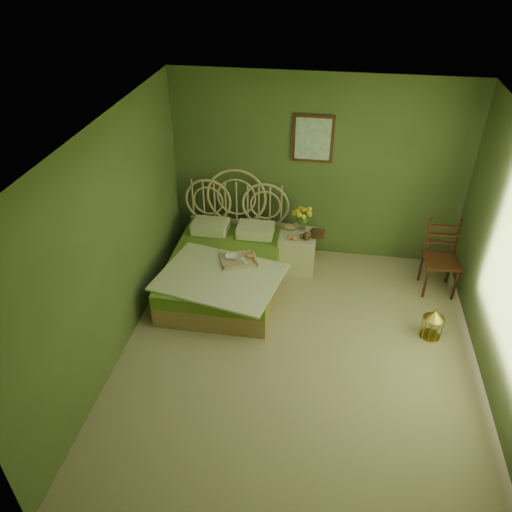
% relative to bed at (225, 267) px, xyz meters
% --- Properties ---
extents(floor, '(4.50, 4.50, 0.00)m').
position_rel_bed_xyz_m(floor, '(1.10, -1.21, -0.29)').
color(floor, tan).
rests_on(floor, ground).
extents(ceiling, '(4.50, 4.50, 0.00)m').
position_rel_bed_xyz_m(ceiling, '(1.10, -1.21, 2.31)').
color(ceiling, silver).
rests_on(ceiling, wall_back).
extents(wall_back, '(4.00, 0.00, 4.00)m').
position_rel_bed_xyz_m(wall_back, '(1.10, 1.04, 1.01)').
color(wall_back, '#576A37').
rests_on(wall_back, floor).
extents(wall_left, '(0.00, 4.50, 4.50)m').
position_rel_bed_xyz_m(wall_left, '(-0.90, -1.21, 1.01)').
color(wall_left, '#576A37').
rests_on(wall_left, floor).
extents(wall_art, '(0.54, 0.04, 0.64)m').
position_rel_bed_xyz_m(wall_art, '(1.01, 1.02, 1.46)').
color(wall_art, '#3D1B10').
rests_on(wall_art, wall_back).
extents(bed, '(1.65, 2.09, 1.29)m').
position_rel_bed_xyz_m(bed, '(0.00, 0.00, 0.00)').
color(bed, '#A07C50').
rests_on(bed, floor).
extents(nightstand, '(0.50, 0.50, 0.97)m').
position_rel_bed_xyz_m(nightstand, '(0.92, 0.58, 0.06)').
color(nightstand, beige).
rests_on(nightstand, floor).
extents(chair, '(0.45, 0.45, 0.98)m').
position_rel_bed_xyz_m(chair, '(2.80, 0.42, 0.26)').
color(chair, '#3D1B10').
rests_on(chair, floor).
extents(birdcage, '(0.25, 0.25, 0.37)m').
position_rel_bed_xyz_m(birdcage, '(2.62, -0.60, -0.10)').
color(birdcage, '#B19439').
rests_on(birdcage, floor).
extents(book_lower, '(0.19, 0.23, 0.02)m').
position_rel_bed_xyz_m(book_lower, '(1.09, 0.59, 0.27)').
color(book_lower, '#381E0F').
rests_on(book_lower, nightstand).
extents(book_upper, '(0.18, 0.25, 0.02)m').
position_rel_bed_xyz_m(book_upper, '(1.09, 0.59, 0.29)').
color(book_upper, '#472819').
rests_on(book_upper, nightstand).
extents(cereal_bowl, '(0.17, 0.17, 0.04)m').
position_rel_bed_xyz_m(cereal_bowl, '(0.12, -0.07, 0.23)').
color(cereal_bowl, white).
rests_on(cereal_bowl, bed).
extents(coffee_cup, '(0.10, 0.10, 0.08)m').
position_rel_bed_xyz_m(coffee_cup, '(0.30, -0.18, 0.25)').
color(coffee_cup, white).
rests_on(coffee_cup, bed).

